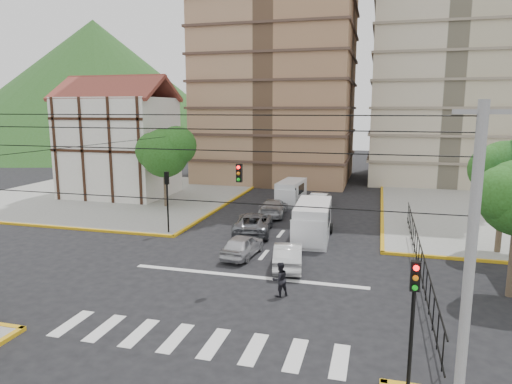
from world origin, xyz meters
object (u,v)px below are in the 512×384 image
(car_silver_front_left, at_px, (242,245))
(pedestrian_crosswalk, at_px, (280,279))
(traffic_light_se, at_px, (413,308))
(van_left_lane, at_px, (291,193))
(van_right_lane, at_px, (312,223))
(car_white_front_right, at_px, (288,255))
(traffic_light_nw, at_px, (167,192))

(car_silver_front_left, bearing_deg, pedestrian_crosswalk, 128.09)
(traffic_light_se, bearing_deg, van_left_lane, 107.83)
(van_right_lane, height_order, car_silver_front_left, van_right_lane)
(pedestrian_crosswalk, bearing_deg, car_white_front_right, -127.52)
(car_white_front_right, bearing_deg, pedestrian_crosswalk, 86.04)
(traffic_light_se, distance_m, car_silver_front_left, 15.37)
(traffic_light_se, relative_size, van_right_lane, 0.76)
(traffic_light_nw, relative_size, pedestrian_crosswalk, 2.59)
(van_right_lane, bearing_deg, pedestrian_crosswalk, -94.10)
(car_silver_front_left, bearing_deg, car_white_front_right, 163.20)
(traffic_light_nw, bearing_deg, car_white_front_right, -25.45)
(traffic_light_se, relative_size, pedestrian_crosswalk, 2.59)
(van_right_lane, xyz_separation_m, pedestrian_crosswalk, (-0.12, -9.82, -0.40))
(traffic_light_nw, relative_size, car_silver_front_left, 1.08)
(traffic_light_se, relative_size, traffic_light_nw, 1.00)
(van_left_lane, bearing_deg, pedestrian_crosswalk, -76.38)
(traffic_light_nw, bearing_deg, car_silver_front_left, -27.15)
(traffic_light_nw, height_order, van_right_lane, traffic_light_nw)
(car_silver_front_left, height_order, pedestrian_crosswalk, pedestrian_crosswalk)
(traffic_light_se, height_order, van_left_lane, traffic_light_se)
(van_right_lane, relative_size, van_left_lane, 1.16)
(traffic_light_se, bearing_deg, car_white_front_right, 118.32)
(car_white_front_right, relative_size, pedestrian_crosswalk, 2.61)
(traffic_light_nw, height_order, pedestrian_crosswalk, traffic_light_nw)
(car_silver_front_left, bearing_deg, van_right_lane, -123.89)
(van_right_lane, xyz_separation_m, van_left_lane, (-3.71, 11.59, -0.18))
(traffic_light_nw, distance_m, van_left_lane, 14.42)
(traffic_light_nw, distance_m, car_silver_front_left, 7.80)
(traffic_light_se, distance_m, car_white_front_right, 12.72)
(pedestrian_crosswalk, bearing_deg, van_left_lane, -123.73)
(traffic_light_nw, distance_m, van_right_lane, 10.44)
(car_white_front_right, height_order, pedestrian_crosswalk, pedestrian_crosswalk)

